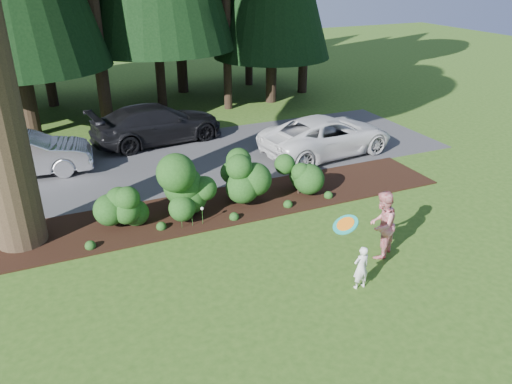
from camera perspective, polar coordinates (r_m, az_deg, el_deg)
ground at (r=12.09m, az=-2.46°, el=-8.81°), size 80.00×80.00×0.00m
mulch_bed at (r=14.75m, az=-7.12°, el=-2.24°), size 16.00×2.50×0.05m
driveway at (r=18.52m, az=-11.05°, el=3.26°), size 22.00×6.00×0.03m
shrub_row at (r=14.52m, az=-4.26°, el=0.88°), size 6.53×1.60×1.61m
lily_cluster at (r=13.73m, az=-7.36°, el=-2.20°), size 0.69×0.09×0.57m
car_silver_wagon at (r=18.63m, az=-25.16°, el=3.92°), size 4.65×2.03×1.49m
car_white_suv at (r=19.02m, az=8.11°, el=6.42°), size 5.42×2.97×1.44m
car_dark_suv at (r=20.51m, az=-11.20°, el=7.69°), size 5.50×2.81×1.53m
child at (r=11.42m, az=11.92°, el=-8.44°), size 0.39×0.26×1.06m
adult at (r=12.55m, az=14.18°, el=-3.65°), size 1.07×1.02×1.74m
frisbee at (r=10.46m, az=10.19°, el=-3.66°), size 0.50×0.55×0.29m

